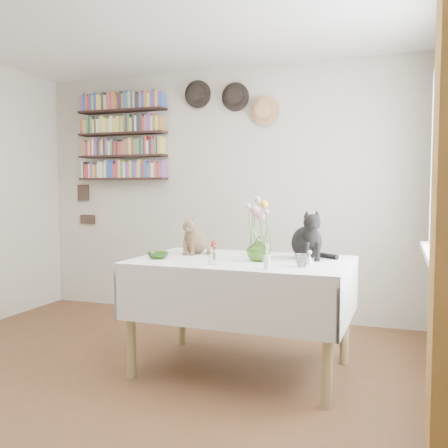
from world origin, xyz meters
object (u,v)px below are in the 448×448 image
at_px(dining_table, 242,287).
at_px(flower_vase, 258,249).
at_px(tabby_cat, 195,234).
at_px(black_cat, 307,234).
at_px(bookshelf_unit, 122,137).

distance_m(dining_table, flower_vase, 0.31).
bearing_deg(dining_table, tabby_cat, 156.31).
bearing_deg(black_cat, flower_vase, -165.76).
bearing_deg(tabby_cat, flower_vase, -19.23).
relative_size(tabby_cat, bookshelf_unit, 0.29).
relative_size(flower_vase, bookshelf_unit, 0.17).
bearing_deg(flower_vase, bookshelf_unit, 142.89).
relative_size(dining_table, tabby_cat, 5.19).
bearing_deg(tabby_cat, bookshelf_unit, 141.48).
relative_size(dining_table, flower_vase, 8.83).
distance_m(dining_table, bookshelf_unit, 2.57).
height_order(black_cat, flower_vase, black_cat).
bearing_deg(black_cat, bookshelf_unit, 126.33).
height_order(dining_table, bookshelf_unit, bookshelf_unit).
bearing_deg(dining_table, black_cat, 24.46).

